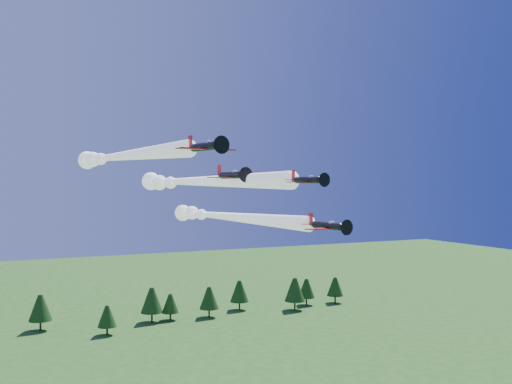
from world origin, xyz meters
name	(u,v)px	position (x,y,z in m)	size (l,w,h in m)	color
plane_lead	(195,181)	(-3.37, 22.17, 46.54)	(12.11, 57.32, 3.70)	black
plane_left	(121,156)	(-14.90, 29.23, 51.05)	(13.89, 56.18, 3.70)	black
plane_right	(225,216)	(6.55, 32.16, 39.63)	(12.90, 57.48, 3.70)	black
plane_slot	(232,175)	(-2.43, 7.75, 47.40)	(8.33, 9.04, 2.92)	black
treeline	(146,303)	(11.19, 112.84, 6.72)	(174.64, 21.10, 11.82)	#382314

